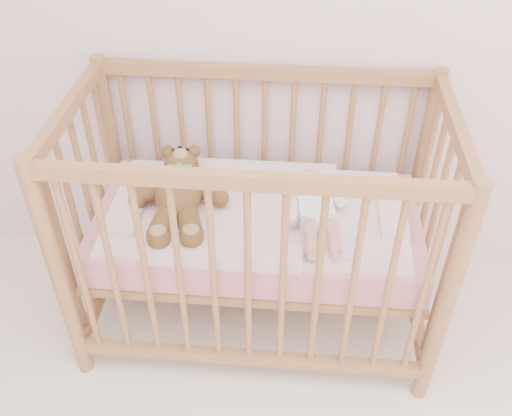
# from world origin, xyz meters

# --- Properties ---
(crib) EXTENTS (1.36, 0.76, 1.00)m
(crib) POSITION_xyz_m (-0.12, 1.60, 0.50)
(crib) COLOR #9F6843
(crib) RESTS_ON floor
(mattress) EXTENTS (1.22, 0.62, 0.13)m
(mattress) POSITION_xyz_m (-0.12, 1.60, 0.49)
(mattress) COLOR #D2838E
(mattress) RESTS_ON crib
(blanket) EXTENTS (1.10, 0.58, 0.06)m
(blanket) POSITION_xyz_m (-0.12, 1.60, 0.56)
(blanket) COLOR pink
(blanket) RESTS_ON mattress
(baby) EXTENTS (0.29, 0.51, 0.12)m
(baby) POSITION_xyz_m (0.09, 1.58, 0.64)
(baby) COLOR white
(baby) RESTS_ON blanket
(teddy_bear) EXTENTS (0.45, 0.59, 0.15)m
(teddy_bear) POSITION_xyz_m (-0.41, 1.58, 0.65)
(teddy_bear) COLOR brown
(teddy_bear) RESTS_ON blanket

